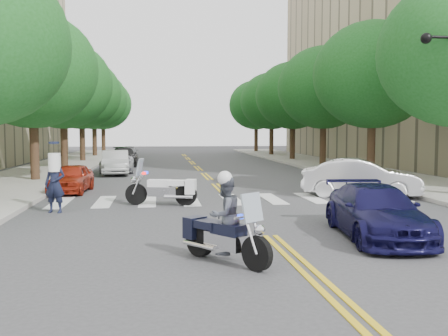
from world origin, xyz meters
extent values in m
plane|color=#38383A|center=(0.00, 0.00, 0.00)|extent=(140.00, 140.00, 0.00)
cube|color=#9E9991|center=(-9.50, 22.00, 0.07)|extent=(5.00, 60.00, 0.15)
cube|color=#9E9991|center=(9.50, 22.00, 0.07)|extent=(5.00, 60.00, 0.15)
cylinder|color=#382316|center=(-8.80, 14.00, 1.66)|extent=(0.44, 0.44, 3.32)
ellipsoid|color=#164F18|center=(-8.80, 14.00, 5.56)|extent=(6.40, 6.40, 5.76)
cylinder|color=#382316|center=(-8.80, 22.00, 1.66)|extent=(0.44, 0.44, 3.32)
ellipsoid|color=#164F18|center=(-8.80, 22.00, 5.56)|extent=(6.40, 6.40, 5.76)
cylinder|color=#382316|center=(-8.80, 30.00, 1.66)|extent=(0.44, 0.44, 3.32)
ellipsoid|color=#164F18|center=(-8.80, 30.00, 5.56)|extent=(6.40, 6.40, 5.76)
cylinder|color=#382316|center=(-8.80, 38.00, 1.66)|extent=(0.44, 0.44, 3.32)
ellipsoid|color=#164F18|center=(-8.80, 38.00, 5.56)|extent=(6.40, 6.40, 5.76)
cylinder|color=#382316|center=(-8.80, 46.00, 1.66)|extent=(0.44, 0.44, 3.32)
ellipsoid|color=#164F18|center=(-8.80, 46.00, 5.56)|extent=(6.40, 6.40, 5.76)
cylinder|color=#382316|center=(8.80, 14.00, 1.66)|extent=(0.44, 0.44, 3.32)
ellipsoid|color=#164F18|center=(8.80, 14.00, 5.56)|extent=(6.40, 6.40, 5.76)
cylinder|color=#382316|center=(8.80, 22.00, 1.66)|extent=(0.44, 0.44, 3.32)
ellipsoid|color=#164F18|center=(8.80, 22.00, 5.56)|extent=(6.40, 6.40, 5.76)
cylinder|color=#382316|center=(8.80, 30.00, 1.66)|extent=(0.44, 0.44, 3.32)
ellipsoid|color=#164F18|center=(8.80, 30.00, 5.56)|extent=(6.40, 6.40, 5.76)
cylinder|color=#382316|center=(8.80, 38.00, 1.66)|extent=(0.44, 0.44, 3.32)
ellipsoid|color=#164F18|center=(8.80, 38.00, 5.56)|extent=(6.40, 6.40, 5.76)
cylinder|color=#382316|center=(8.80, 46.00, 1.66)|extent=(0.44, 0.44, 3.32)
ellipsoid|color=#164F18|center=(8.80, 46.00, 5.56)|extent=(6.40, 6.40, 5.76)
sphere|color=black|center=(5.90, 3.50, 5.55)|extent=(0.36, 0.36, 0.36)
cylinder|color=black|center=(-0.93, -2.97, 0.33)|extent=(0.51, 0.61, 0.66)
cylinder|color=black|center=(-1.88, -1.73, 0.33)|extent=(0.54, 0.63, 0.66)
cube|color=silver|center=(-1.43, -2.31, 0.44)|extent=(0.78, 0.89, 0.31)
cube|color=black|center=(-1.37, -2.39, 0.68)|extent=(0.70, 0.76, 0.21)
cube|color=black|center=(-1.70, -1.96, 0.70)|extent=(0.64, 0.66, 0.16)
cube|color=black|center=(-1.97, -1.61, 0.59)|extent=(0.52, 0.49, 0.44)
cube|color=#8C99A5|center=(-1.01, -2.87, 1.17)|extent=(0.48, 0.42, 0.53)
cube|color=red|center=(-1.01, -2.66, 1.00)|extent=(0.14, 0.14, 0.08)
cube|color=#0C26E5|center=(-1.20, -2.81, 1.00)|extent=(0.14, 0.14, 0.08)
imported|color=#474C56|center=(-1.43, -2.31, 0.94)|extent=(0.95, 0.92, 1.54)
sphere|color=silver|center=(-1.43, -2.31, 1.66)|extent=(0.29, 0.29, 0.29)
cylinder|color=black|center=(-3.48, 5.64, 0.37)|extent=(0.76, 0.33, 0.75)
cylinder|color=black|center=(-1.77, 5.23, 0.37)|extent=(0.77, 0.37, 0.75)
cube|color=silver|center=(-2.57, 5.42, 0.49)|extent=(1.04, 0.58, 0.35)
cube|color=silver|center=(-2.68, 5.45, 0.77)|extent=(0.84, 0.57, 0.24)
cube|color=silver|center=(-2.09, 5.31, 0.79)|extent=(0.69, 0.57, 0.18)
cube|color=silver|center=(-1.61, 5.19, 0.66)|extent=(0.43, 0.55, 0.49)
cube|color=#8C99A5|center=(-3.34, 5.61, 1.32)|extent=(0.29, 0.57, 0.60)
cube|color=red|center=(-3.19, 5.44, 1.12)|extent=(0.13, 0.13, 0.09)
cube|color=#0C26E5|center=(-3.12, 5.69, 1.12)|extent=(0.13, 0.13, 0.09)
imported|color=black|center=(-5.93, 4.31, 0.90)|extent=(0.75, 0.60, 1.81)
imported|color=silver|center=(5.12, 6.61, 0.74)|extent=(4.76, 3.17, 1.48)
imported|color=#0F0D37|center=(2.50, -0.50, 0.63)|extent=(2.24, 4.51, 1.26)
imported|color=#A32411|center=(-6.30, 9.50, 0.60)|extent=(1.65, 3.62, 1.20)
imported|color=#BDBDBD|center=(-5.20, 18.00, 0.70)|extent=(1.83, 4.38, 1.41)
imported|color=#9B9DA2|center=(-5.20, 19.50, 0.60)|extent=(2.15, 4.36, 1.19)
imported|color=black|center=(-5.20, 25.21, 0.69)|extent=(2.17, 4.82, 1.37)
imported|color=#A9AAAF|center=(-5.20, 32.64, 0.64)|extent=(1.64, 3.83, 1.29)
camera|label=1|loc=(-2.72, -11.82, 2.59)|focal=40.00mm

